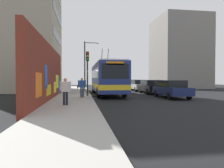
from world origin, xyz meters
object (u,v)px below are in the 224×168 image
object	(u,v)px
parked_car_silver	(138,85)
parked_car_dark_gray	(130,84)
pedestrian_at_curb	(82,86)
parked_car_black	(151,86)
city_bus	(107,77)
street_lamp	(86,62)
parked_car_navy	(171,89)
traffic_light	(87,66)
pedestrian_near_wall	(65,89)

from	to	relation	value
parked_car_silver	parked_car_dark_gray	bearing A→B (deg)	0.00
pedestrian_at_curb	parked_car_black	bearing A→B (deg)	-57.16
city_bus	pedestrian_at_curb	xyz separation A→B (m)	(-4.53, 2.66, -0.74)
city_bus	street_lamp	size ratio (longest dim) A/B	1.79
parked_car_black	street_lamp	world-z (taller)	street_lamp
parked_car_navy	street_lamp	bearing A→B (deg)	34.80
pedestrian_at_curb	traffic_light	bearing A→B (deg)	-21.36
parked_car_dark_gray	parked_car_silver	bearing A→B (deg)	-180.00
parked_car_silver	city_bus	bearing A→B (deg)	138.44
parked_car_navy	traffic_light	distance (m)	7.81
city_bus	parked_car_navy	bearing A→B (deg)	-133.19
city_bus	parked_car_dark_gray	world-z (taller)	city_bus
pedestrian_near_wall	city_bus	bearing A→B (deg)	-20.43
parked_car_silver	traffic_light	xyz separation A→B (m)	(-9.09, 7.35, 2.05)
city_bus	parked_car_navy	xyz separation A→B (m)	(-4.88, -5.20, -1.02)
pedestrian_near_wall	traffic_light	size ratio (longest dim) A/B	0.40
parked_car_silver	pedestrian_at_curb	bearing A→B (deg)	142.91
parked_car_black	parked_car_silver	bearing A→B (deg)	0.00
city_bus	parked_car_silver	xyz separation A→B (m)	(5.87, -5.20, -1.02)
parked_car_navy	pedestrian_near_wall	xyz separation A→B (m)	(-4.89, 8.84, 0.25)
parked_car_dark_gray	pedestrian_near_wall	world-z (taller)	pedestrian_near_wall
parked_car_silver	pedestrian_at_curb	distance (m)	13.04
parked_car_silver	pedestrian_near_wall	xyz separation A→B (m)	(-15.64, 8.84, 0.25)
city_bus	pedestrian_at_curb	distance (m)	5.31
parked_car_black	parked_car_silver	world-z (taller)	same
pedestrian_at_curb	city_bus	bearing A→B (deg)	-30.43
parked_car_black	parked_car_silver	xyz separation A→B (m)	(5.32, 0.00, 0.00)
parked_car_black	street_lamp	distance (m)	9.29
traffic_light	pedestrian_at_curb	bearing A→B (deg)	158.64
pedestrian_at_curb	pedestrian_near_wall	size ratio (longest dim) A/B	1.03
parked_car_navy	parked_car_dark_gray	size ratio (longest dim) A/B	1.05
city_bus	pedestrian_near_wall	size ratio (longest dim) A/B	7.26
pedestrian_at_curb	traffic_light	xyz separation A→B (m)	(1.31, -0.51, 1.77)
pedestrian_at_curb	traffic_light	distance (m)	2.26
parked_car_black	parked_car_navy	bearing A→B (deg)	180.00
traffic_light	parked_car_dark_gray	bearing A→B (deg)	-26.96
traffic_light	parked_car_silver	bearing A→B (deg)	-38.96
parked_car_black	pedestrian_at_curb	xyz separation A→B (m)	(-5.08, 7.86, 0.28)
parked_car_silver	pedestrian_near_wall	distance (m)	17.96
parked_car_black	parked_car_dark_gray	world-z (taller)	same
parked_car_navy	parked_car_dark_gray	xyz separation A→B (m)	(16.11, 0.00, -0.00)
street_lamp	parked_car_black	bearing A→B (deg)	-124.52
city_bus	pedestrian_near_wall	distance (m)	10.46
parked_car_navy	traffic_light	xyz separation A→B (m)	(1.66, 7.35, 2.05)
parked_car_black	parked_car_dark_gray	distance (m)	10.68
city_bus	parked_car_navy	size ratio (longest dim) A/B	2.56
parked_car_black	pedestrian_near_wall	size ratio (longest dim) A/B	2.74
parked_car_silver	pedestrian_near_wall	bearing A→B (deg)	150.52
parked_car_dark_gray	pedestrian_near_wall	bearing A→B (deg)	157.17
pedestrian_at_curb	pedestrian_near_wall	world-z (taller)	pedestrian_at_curb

